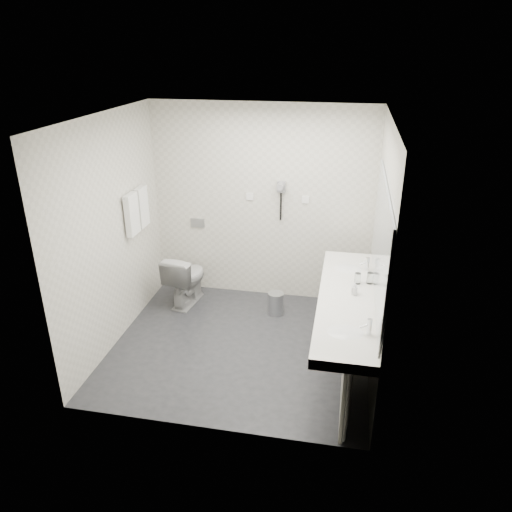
# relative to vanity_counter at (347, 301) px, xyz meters

# --- Properties ---
(floor) EXTENTS (2.80, 2.80, 0.00)m
(floor) POSITION_rel_vanity_counter_xyz_m (-1.12, 0.20, -0.80)
(floor) COLOR #28282D
(floor) RESTS_ON ground
(ceiling) EXTENTS (2.80, 2.80, 0.00)m
(ceiling) POSITION_rel_vanity_counter_xyz_m (-1.12, 0.20, 1.70)
(ceiling) COLOR white
(ceiling) RESTS_ON wall_back
(wall_back) EXTENTS (2.80, 0.00, 2.80)m
(wall_back) POSITION_rel_vanity_counter_xyz_m (-1.12, 1.50, 0.45)
(wall_back) COLOR silver
(wall_back) RESTS_ON floor
(wall_front) EXTENTS (2.80, 0.00, 2.80)m
(wall_front) POSITION_rel_vanity_counter_xyz_m (-1.12, -1.10, 0.45)
(wall_front) COLOR silver
(wall_front) RESTS_ON floor
(wall_left) EXTENTS (0.00, 2.60, 2.60)m
(wall_left) POSITION_rel_vanity_counter_xyz_m (-2.52, 0.20, 0.45)
(wall_left) COLOR silver
(wall_left) RESTS_ON floor
(wall_right) EXTENTS (0.00, 2.60, 2.60)m
(wall_right) POSITION_rel_vanity_counter_xyz_m (0.27, 0.20, 0.45)
(wall_right) COLOR silver
(wall_right) RESTS_ON floor
(vanity_counter) EXTENTS (0.55, 2.20, 0.10)m
(vanity_counter) POSITION_rel_vanity_counter_xyz_m (0.00, 0.00, 0.00)
(vanity_counter) COLOR white
(vanity_counter) RESTS_ON floor
(vanity_panel) EXTENTS (0.03, 2.15, 0.75)m
(vanity_panel) POSITION_rel_vanity_counter_xyz_m (0.02, 0.00, -0.42)
(vanity_panel) COLOR gray
(vanity_panel) RESTS_ON floor
(vanity_post_near) EXTENTS (0.06, 0.06, 0.75)m
(vanity_post_near) POSITION_rel_vanity_counter_xyz_m (0.05, -1.04, -0.42)
(vanity_post_near) COLOR silver
(vanity_post_near) RESTS_ON floor
(vanity_post_far) EXTENTS (0.06, 0.06, 0.75)m
(vanity_post_far) POSITION_rel_vanity_counter_xyz_m (0.05, 1.04, -0.42)
(vanity_post_far) COLOR silver
(vanity_post_far) RESTS_ON floor
(mirror) EXTENTS (0.02, 2.20, 1.05)m
(mirror) POSITION_rel_vanity_counter_xyz_m (0.26, 0.00, 0.65)
(mirror) COLOR #B2BCC6
(mirror) RESTS_ON wall_right
(basin_near) EXTENTS (0.40, 0.31, 0.05)m
(basin_near) POSITION_rel_vanity_counter_xyz_m (0.00, -0.65, 0.04)
(basin_near) COLOR white
(basin_near) RESTS_ON vanity_counter
(basin_far) EXTENTS (0.40, 0.31, 0.05)m
(basin_far) POSITION_rel_vanity_counter_xyz_m (0.00, 0.65, 0.04)
(basin_far) COLOR white
(basin_far) RESTS_ON vanity_counter
(faucet_near) EXTENTS (0.04, 0.04, 0.15)m
(faucet_near) POSITION_rel_vanity_counter_xyz_m (0.19, -0.65, 0.12)
(faucet_near) COLOR silver
(faucet_near) RESTS_ON vanity_counter
(faucet_far) EXTENTS (0.04, 0.04, 0.15)m
(faucet_far) POSITION_rel_vanity_counter_xyz_m (0.19, 0.65, 0.12)
(faucet_far) COLOR silver
(faucet_far) RESTS_ON vanity_counter
(soap_bottle_a) EXTENTS (0.06, 0.06, 0.12)m
(soap_bottle_a) POSITION_rel_vanity_counter_xyz_m (0.07, 0.07, 0.11)
(soap_bottle_a) COLOR silver
(soap_bottle_a) RESTS_ON vanity_counter
(soap_bottle_c) EXTENTS (0.06, 0.06, 0.12)m
(soap_bottle_c) POSITION_rel_vanity_counter_xyz_m (0.07, 0.04, 0.11)
(soap_bottle_c) COLOR silver
(soap_bottle_c) RESTS_ON vanity_counter
(glass_left) EXTENTS (0.08, 0.08, 0.11)m
(glass_left) POSITION_rel_vanity_counter_xyz_m (0.10, 0.31, 0.11)
(glass_left) COLOR silver
(glass_left) RESTS_ON vanity_counter
(glass_right) EXTENTS (0.08, 0.08, 0.12)m
(glass_right) POSITION_rel_vanity_counter_xyz_m (0.22, 0.33, 0.11)
(glass_right) COLOR silver
(glass_right) RESTS_ON vanity_counter
(toilet) EXTENTS (0.48, 0.73, 0.69)m
(toilet) POSITION_rel_vanity_counter_xyz_m (-2.03, 1.06, -0.46)
(toilet) COLOR white
(toilet) RESTS_ON floor
(flush_plate) EXTENTS (0.18, 0.02, 0.12)m
(flush_plate) POSITION_rel_vanity_counter_xyz_m (-1.98, 1.49, 0.15)
(flush_plate) COLOR #B2B5BA
(flush_plate) RESTS_ON wall_back
(pedal_bin) EXTENTS (0.25, 0.25, 0.27)m
(pedal_bin) POSITION_rel_vanity_counter_xyz_m (-0.85, 0.98, -0.66)
(pedal_bin) COLOR #B2B5BA
(pedal_bin) RESTS_ON floor
(bin_lid) EXTENTS (0.20, 0.20, 0.02)m
(bin_lid) POSITION_rel_vanity_counter_xyz_m (-0.85, 0.98, -0.52)
(bin_lid) COLOR #B2B5BA
(bin_lid) RESTS_ON pedal_bin
(towel_rail) EXTENTS (0.02, 0.62, 0.02)m
(towel_rail) POSITION_rel_vanity_counter_xyz_m (-2.47, 0.75, 0.75)
(towel_rail) COLOR silver
(towel_rail) RESTS_ON wall_left
(towel_near) EXTENTS (0.07, 0.24, 0.48)m
(towel_near) POSITION_rel_vanity_counter_xyz_m (-2.46, 0.61, 0.53)
(towel_near) COLOR white
(towel_near) RESTS_ON towel_rail
(towel_far) EXTENTS (0.07, 0.24, 0.48)m
(towel_far) POSITION_rel_vanity_counter_xyz_m (-2.46, 0.89, 0.53)
(towel_far) COLOR white
(towel_far) RESTS_ON towel_rail
(dryer_cradle) EXTENTS (0.10, 0.04, 0.14)m
(dryer_cradle) POSITION_rel_vanity_counter_xyz_m (-0.88, 1.47, 0.70)
(dryer_cradle) COLOR gray
(dryer_cradle) RESTS_ON wall_back
(dryer_barrel) EXTENTS (0.08, 0.14, 0.08)m
(dryer_barrel) POSITION_rel_vanity_counter_xyz_m (-0.88, 1.40, 0.73)
(dryer_barrel) COLOR gray
(dryer_barrel) RESTS_ON dryer_cradle
(dryer_cord) EXTENTS (0.02, 0.02, 0.35)m
(dryer_cord) POSITION_rel_vanity_counter_xyz_m (-0.88, 1.46, 0.45)
(dryer_cord) COLOR black
(dryer_cord) RESTS_ON dryer_cradle
(switch_plate_a) EXTENTS (0.09, 0.02, 0.09)m
(switch_plate_a) POSITION_rel_vanity_counter_xyz_m (-1.27, 1.49, 0.55)
(switch_plate_a) COLOR white
(switch_plate_a) RESTS_ON wall_back
(switch_plate_b) EXTENTS (0.09, 0.02, 0.09)m
(switch_plate_b) POSITION_rel_vanity_counter_xyz_m (-0.57, 1.49, 0.55)
(switch_plate_b) COLOR white
(switch_plate_b) RESTS_ON wall_back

